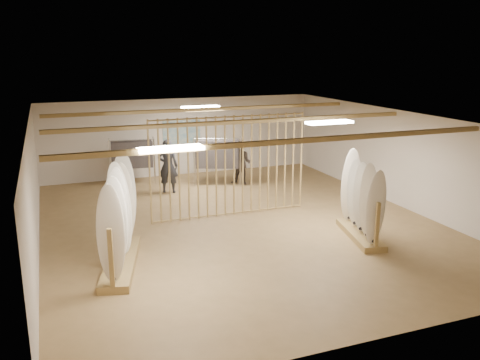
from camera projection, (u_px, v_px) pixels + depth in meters
name	position (u px, v px, depth m)	size (l,w,h in m)	color
floor	(240.00, 224.00, 13.52)	(12.00, 12.00, 0.00)	olive
ceiling	(240.00, 119.00, 12.82)	(12.00, 12.00, 0.00)	gray
wall_back	(182.00, 137.00, 18.60)	(12.00, 12.00, 0.00)	beige
wall_front	(380.00, 258.00, 7.74)	(12.00, 12.00, 0.00)	beige
wall_left	(33.00, 191.00, 11.44)	(12.00, 12.00, 0.00)	beige
wall_right	(399.00, 158.00, 14.90)	(12.00, 12.00, 0.00)	beige
ceiling_slats	(240.00, 122.00, 12.84)	(9.50, 6.12, 0.10)	#9C7E47
light_panels	(240.00, 121.00, 12.84)	(1.20, 0.35, 0.06)	white
bamboo_partition	(230.00, 166.00, 13.89)	(4.45, 0.05, 2.78)	#A58850
poster	(182.00, 131.00, 18.53)	(1.40, 0.03, 0.90)	teal
rack_left	(119.00, 233.00, 10.69)	(1.26, 2.78, 2.19)	#9C7E47
rack_right	(361.00, 211.00, 12.36)	(1.03, 2.17, 2.00)	#9C7E47
clothing_rack_a	(132.00, 155.00, 17.28)	(1.47, 0.54, 1.59)	silver
clothing_rack_b	(217.00, 154.00, 17.15)	(1.48, 0.89, 1.66)	silver
shopper_a	(168.00, 163.00, 16.24)	(0.72, 0.49, 1.98)	#25262C
shopper_b	(241.00, 160.00, 17.27)	(0.82, 0.64, 1.70)	#3E3530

